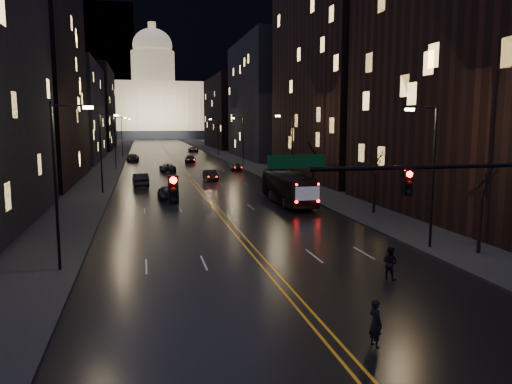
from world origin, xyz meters
TOP-DOWN VIEW (x-y plane):
  - ground at (0.00, 0.00)m, footprint 900.00×900.00m
  - road at (0.00, 130.00)m, footprint 20.00×320.00m
  - sidewalk_left at (-14.00, 130.00)m, footprint 8.00×320.00m
  - sidewalk_right at (14.00, 130.00)m, footprint 8.00×320.00m
  - center_line at (0.00, 130.00)m, footprint 0.62×320.00m
  - building_left_mid at (-21.00, 54.00)m, footprint 12.00×30.00m
  - building_left_far at (-21.00, 92.00)m, footprint 12.00×34.00m
  - building_left_dist at (-21.00, 140.00)m, footprint 12.00×40.00m
  - building_right_near at (21.00, 20.00)m, footprint 12.00×26.00m
  - building_right_tall at (21.00, 50.00)m, footprint 12.00×30.00m
  - building_right_mid at (21.00, 92.00)m, footprint 12.00×34.00m
  - building_right_dist at (21.00, 140.00)m, footprint 12.00×40.00m
  - mountain_ridge at (40.00, 380.00)m, footprint 520.00×60.00m
  - capitol at (0.00, 250.00)m, footprint 90.00×50.00m
  - traffic_signal at (5.91, -0.00)m, footprint 17.29×0.45m
  - streetlamp_right_near at (10.81, 10.00)m, footprint 2.13×0.25m
  - streetlamp_left_near at (-10.81, 10.00)m, footprint 2.13×0.25m
  - streetlamp_right_mid at (10.81, 40.00)m, footprint 2.13×0.25m
  - streetlamp_left_mid at (-10.81, 40.00)m, footprint 2.13×0.25m
  - streetlamp_right_far at (10.81, 70.00)m, footprint 2.13×0.25m
  - streetlamp_left_far at (-10.81, 70.00)m, footprint 2.13×0.25m
  - streetlamp_right_dist at (10.81, 100.00)m, footprint 2.13×0.25m
  - streetlamp_left_dist at (-10.81, 100.00)m, footprint 2.13×0.25m
  - tree_right_near at (13.00, 8.00)m, footprint 2.40×2.40m
  - tree_right_mid at (13.00, 22.00)m, footprint 2.40×2.40m
  - tree_right_far at (13.00, 38.00)m, footprint 2.40×2.40m
  - bus at (7.39, 29.40)m, footprint 2.72×11.30m
  - oncoming_car_a at (-4.07, 34.45)m, footprint 2.17×4.82m
  - oncoming_car_b at (-6.88, 46.04)m, footprint 2.15×5.22m
  - oncoming_car_c at (-2.64, 64.60)m, footprint 2.65×5.03m
  - oncoming_car_d at (-8.50, 87.75)m, footprint 2.60×5.68m
  - receding_car_a at (2.50, 50.47)m, footprint 1.73×4.45m
  - receding_car_b at (8.50, 63.60)m, footprint 2.00×4.27m
  - receding_car_c at (2.66, 81.76)m, footprint 2.66×5.26m
  - receding_car_d at (6.98, 118.95)m, footprint 2.44×5.17m
  - pedestrian_a at (1.36, -2.00)m, footprint 0.53×0.70m
  - pedestrian_b at (5.59, 5.00)m, footprint 0.83×0.94m

SIDE VIEW (x-z plane):
  - ground at x=0.00m, z-range 0.00..0.00m
  - road at x=0.00m, z-range 0.00..0.02m
  - center_line at x=0.00m, z-range 0.02..0.03m
  - sidewalk_left at x=-14.00m, z-range 0.00..0.16m
  - sidewalk_right at x=14.00m, z-range 0.00..0.16m
  - oncoming_car_c at x=-2.64m, z-range 0.00..1.35m
  - receding_car_b at x=8.50m, z-range 0.00..1.42m
  - receding_car_d at x=6.98m, z-range 0.00..1.43m
  - receding_car_a at x=2.50m, z-range 0.00..1.45m
  - receding_car_c at x=2.66m, z-range 0.00..1.47m
  - oncoming_car_a at x=-4.07m, z-range 0.00..1.61m
  - oncoming_car_d at x=-8.50m, z-range 0.00..1.61m
  - oncoming_car_b at x=-6.88m, z-range 0.00..1.68m
  - pedestrian_b at x=5.59m, z-range 0.00..1.70m
  - pedestrian_a at x=1.36m, z-range 0.00..1.75m
  - bus at x=7.39m, z-range 0.00..3.14m
  - tree_right_near at x=13.00m, z-range 1.20..7.85m
  - tree_right_mid at x=13.00m, z-range 1.20..7.85m
  - tree_right_far at x=13.00m, z-range 1.20..7.85m
  - streetlamp_right_near at x=10.81m, z-range 0.58..9.58m
  - streetlamp_left_near at x=-10.81m, z-range 0.58..9.58m
  - streetlamp_right_mid at x=10.81m, z-range 0.58..9.58m
  - streetlamp_left_mid at x=-10.81m, z-range 0.58..9.58m
  - streetlamp_right_far at x=10.81m, z-range 0.58..9.58m
  - streetlamp_left_far at x=-10.81m, z-range 0.58..9.58m
  - streetlamp_right_dist at x=10.81m, z-range 0.58..9.58m
  - streetlamp_left_dist at x=-10.81m, z-range 0.58..9.58m
  - traffic_signal at x=5.91m, z-range 1.60..8.60m
  - building_left_far at x=-21.00m, z-range 0.00..20.00m
  - building_right_dist at x=21.00m, z-range 0.00..22.00m
  - building_left_dist at x=-21.00m, z-range 0.00..24.00m
  - building_right_near at x=21.00m, z-range 0.00..24.00m
  - building_right_mid at x=21.00m, z-range 0.00..26.00m
  - building_left_mid at x=-21.00m, z-range 0.00..28.00m
  - capitol at x=0.00m, z-range -12.10..46.40m
  - building_right_tall at x=21.00m, z-range 0.00..38.00m
  - mountain_ridge at x=40.00m, z-range 0.00..130.00m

